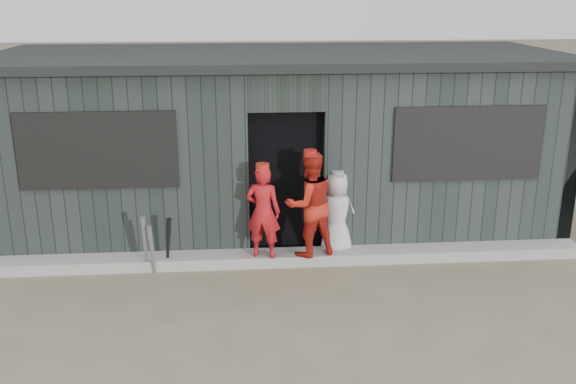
{
  "coord_description": "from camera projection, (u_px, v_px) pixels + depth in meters",
  "views": [
    {
      "loc": [
        -0.63,
        -6.05,
        3.5
      ],
      "look_at": [
        0.0,
        1.8,
        1.0
      ],
      "focal_mm": 40.0,
      "sensor_mm": 36.0,
      "label": 1
    }
  ],
  "objects": [
    {
      "name": "player_grey_back",
      "position": [
        337.0,
        215.0,
        8.63
      ],
      "size": [
        0.61,
        0.42,
        1.19
      ],
      "primitive_type": "imported",
      "rotation": [
        0.0,
        0.0,
        3.22
      ],
      "color": "#BDBDBD",
      "rests_on": "ground"
    },
    {
      "name": "bat_right",
      "position": [
        168.0,
        243.0,
        8.27
      ],
      "size": [
        0.16,
        0.23,
        0.73
      ],
      "primitive_type": "cone",
      "rotation": [
        0.22,
        0.0,
        0.49
      ],
      "color": "black",
      "rests_on": "ground"
    },
    {
      "name": "bat_left",
      "position": [
        152.0,
        250.0,
        8.11
      ],
      "size": [
        0.1,
        0.19,
        0.7
      ],
      "primitive_type": "cone",
      "rotation": [
        0.17,
        0.0,
        -0.18
      ],
      "color": "gray",
      "rests_on": "ground"
    },
    {
      "name": "ground",
      "position": [
        301.0,
        332.0,
        6.86
      ],
      "size": [
        80.0,
        80.0,
        0.0
      ],
      "primitive_type": "plane",
      "color": "brown",
      "rests_on": "ground"
    },
    {
      "name": "bat_mid",
      "position": [
        145.0,
        245.0,
        8.13
      ],
      "size": [
        0.08,
        0.21,
        0.81
      ],
      "primitive_type": "cone",
      "rotation": [
        0.18,
        0.0,
        0.05
      ],
      "color": "gray",
      "rests_on": "ground"
    },
    {
      "name": "curb",
      "position": [
        288.0,
        257.0,
        8.56
      ],
      "size": [
        8.0,
        0.36,
        0.15
      ],
      "primitive_type": "cube",
      "color": "gray",
      "rests_on": "ground"
    },
    {
      "name": "player_red_right",
      "position": [
        310.0,
        204.0,
        8.28
      ],
      "size": [
        0.81,
        0.72,
        1.39
      ],
      "primitive_type": "imported",
      "rotation": [
        0.0,
        0.0,
        3.47
      ],
      "color": "red",
      "rests_on": "curb"
    },
    {
      "name": "dugout",
      "position": [
        279.0,
        140.0,
        9.8
      ],
      "size": [
        8.3,
        3.3,
        2.62
      ],
      "color": "black",
      "rests_on": "ground"
    },
    {
      "name": "player_red_left",
      "position": [
        263.0,
        212.0,
        8.23
      ],
      "size": [
        0.51,
        0.4,
        1.23
      ],
      "primitive_type": "imported",
      "rotation": [
        0.0,
        0.0,
        2.89
      ],
      "color": "#B2151B",
      "rests_on": "curb"
    }
  ]
}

